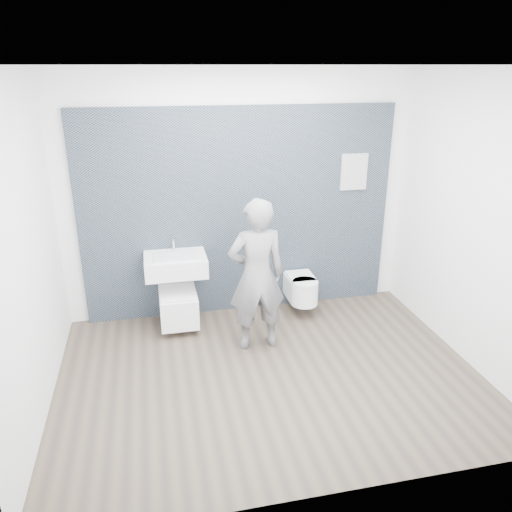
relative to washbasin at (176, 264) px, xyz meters
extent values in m
plane|color=brown|center=(0.78, -1.19, -0.75)|extent=(4.00, 4.00, 0.00)
plane|color=white|center=(0.78, 0.31, 0.65)|extent=(4.00, 0.00, 4.00)
plane|color=white|center=(0.78, -2.69, 0.65)|extent=(4.00, 0.00, 4.00)
plane|color=white|center=(-1.22, -1.19, 0.65)|extent=(0.00, 3.00, 3.00)
plane|color=white|center=(2.78, -1.19, 0.65)|extent=(0.00, 3.00, 3.00)
plane|color=white|center=(0.78, -1.19, 2.05)|extent=(4.00, 4.00, 0.00)
cube|color=black|center=(0.78, 0.28, -0.75)|extent=(3.60, 0.06, 2.40)
cube|color=white|center=(0.00, 0.00, -0.01)|extent=(0.67, 0.50, 0.20)
cube|color=silver|center=(0.00, -0.02, 0.09)|extent=(0.47, 0.34, 0.03)
cylinder|color=silver|center=(0.00, 0.19, 0.18)|extent=(0.02, 0.02, 0.17)
cylinder|color=silver|center=(0.00, 0.14, 0.25)|extent=(0.02, 0.11, 0.02)
cylinder|color=silver|center=(0.00, 0.23, -0.18)|extent=(0.04, 0.04, 0.13)
cube|color=white|center=(0.00, -0.05, -0.49)|extent=(0.41, 0.60, 0.35)
cylinder|color=silver|center=(0.00, -0.09, -0.33)|extent=(0.29, 0.29, 0.03)
cube|color=white|center=(0.00, -0.09, -0.31)|extent=(0.39, 0.48, 0.02)
cube|color=white|center=(0.00, 0.11, -0.10)|extent=(0.39, 0.20, 0.40)
cube|color=silver|center=(0.00, 0.22, -0.63)|extent=(0.11, 0.06, 0.08)
cube|color=white|center=(1.46, 0.07, -0.45)|extent=(0.32, 0.37, 0.27)
cylinder|color=white|center=(1.46, -0.12, -0.45)|extent=(0.32, 0.32, 0.27)
cube|color=white|center=(1.46, 0.04, -0.30)|extent=(0.30, 0.35, 0.03)
cylinder|color=white|center=(1.46, -0.14, -0.30)|extent=(0.30, 0.30, 0.03)
cube|color=silver|center=(1.46, 0.22, -0.54)|extent=(0.09, 0.06, 0.08)
cube|color=white|center=(2.13, 0.24, -0.75)|extent=(0.32, 0.03, 0.42)
imported|color=slate|center=(0.78, -0.64, 0.06)|extent=(0.60, 0.41, 1.61)
camera|label=1|loc=(-0.22, -5.17, 2.05)|focal=35.00mm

